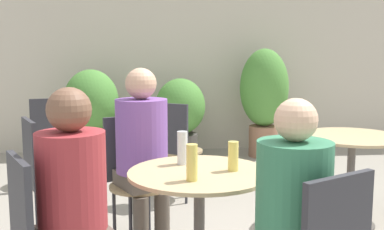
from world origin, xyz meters
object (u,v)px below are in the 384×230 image
Objects in this scene: seated_person_0 at (143,145)px; beer_glass_2 at (182,148)px; cafe_table_near at (199,200)px; potted_plant_2 at (264,94)px; bistro_chair_5 at (50,134)px; beer_glass_0 at (192,163)px; bistro_chair_4 at (175,142)px; cafe_table_far at (352,155)px; potted_plant_0 at (92,110)px; beer_glass_1 at (233,156)px; seated_person_1 at (75,192)px; bistro_chair_0 at (134,169)px; seated_person_2 at (291,211)px; bistro_chair_3 at (45,171)px; potted_plant_1 at (180,114)px.

seated_person_0 is 6.57× the size of beer_glass_2.
cafe_table_near is 3.56m from potted_plant_2.
beer_glass_0 is (1.20, -2.39, 0.26)m from bistro_chair_5.
potted_plant_2 is at bearing 69.91° from beer_glass_0.
cafe_table_far is at bearing -175.58° from bistro_chair_4.
beer_glass_2 is at bearing 121.37° from bistro_chair_4.
potted_plant_0 is (-0.97, 3.30, 0.09)m from cafe_table_near.
potted_plant_0 is at bearing 133.77° from cafe_table_far.
beer_glass_1 is at bearing 111.06° from bistro_chair_5.
potted_plant_0 reaches higher than bistro_chair_4.
seated_person_1 is at bearing -146.87° from cafe_table_far.
potted_plant_2 is at bearing 33.71° from seated_person_0.
seated_person_2 reaches higher than bistro_chair_0.
seated_person_1 is 6.49× the size of beer_glass_0.
potted_plant_2 is at bearing 67.63° from beer_glass_2.
bistro_chair_3 reaches higher than beer_glass_0.
beer_glass_0 is at bearing -103.17° from seated_person_1.
seated_person_0 is (0.07, -0.13, 0.20)m from bistro_chair_0.
bistro_chair_4 is (-1.32, 0.73, -0.02)m from cafe_table_far.
cafe_table_near is 1.66m from bistro_chair_4.
seated_person_0 is 2.77m from potted_plant_0.
potted_plant_0 is at bearing -98.82° from seated_person_2.
bistro_chair_5 is at bearing -142.70° from potted_plant_1.
beer_glass_0 is at bearing -86.36° from beer_glass_2.
cafe_table_far is 0.76× the size of potted_plant_1.
bistro_chair_4 is at bearing 143.63° from bistro_chair_5.
beer_glass_2 reaches higher than cafe_table_near.
beer_glass_2 is 0.14× the size of potted_plant_2.
beer_glass_2 reaches higher than beer_glass_0.
cafe_table_near is 0.70m from seated_person_1.
bistro_chair_3 is at bearing -113.75° from potted_plant_1.
seated_person_2 reaches higher than beer_glass_0.
bistro_chair_4 is 2.30m from seated_person_2.
seated_person_1 is at bearing -138.12° from beer_glass_2.
potted_plant_0 reaches higher than bistro_chair_3.
beer_glass_1 is (0.18, -0.01, 0.24)m from cafe_table_near.
potted_plant_1 is at bearing -0.70° from potted_plant_0.
beer_glass_1 reaches higher than cafe_table_far.
beer_glass_0 is 0.29m from beer_glass_1.
bistro_chair_5 is at bearing 93.74° from bistro_chair_0.
potted_plant_1 is (0.74, 3.59, -0.13)m from seated_person_1.
seated_person_1 reaches higher than bistro_chair_0.
beer_glass_2 is 3.26m from potted_plant_0.
bistro_chair_4 is at bearing 97.24° from beer_glass_1.
bistro_chair_0 is 0.25m from seated_person_0.
seated_person_1 is 0.85m from beer_glass_1.
potted_plant_0 is at bearing 76.12° from bistro_chair_0.
seated_person_2 is at bearing 131.71° from bistro_chair_4.
bistro_chair_4 is at bearing -95.83° from potted_plant_1.
bistro_chair_0 is 0.88× the size of potted_plant_1.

